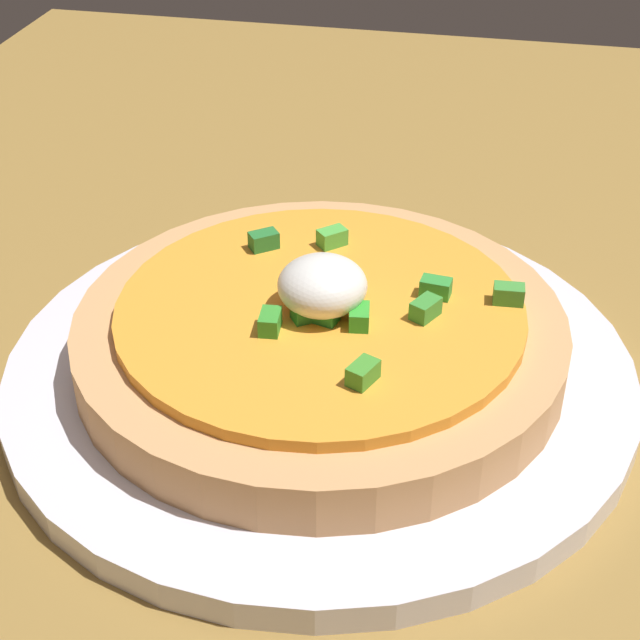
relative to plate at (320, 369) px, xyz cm
name	(u,v)px	position (x,y,z in cm)	size (l,w,h in cm)	color
dining_table	(533,455)	(1.08, 9.53, -2.30)	(99.21, 89.34, 3.35)	olive
plate	(320,369)	(0.00, 0.00, 0.00)	(27.25, 27.25, 1.26)	white
pizza	(320,332)	(0.00, 0.01, 2.01)	(20.97, 20.97, 5.05)	tan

